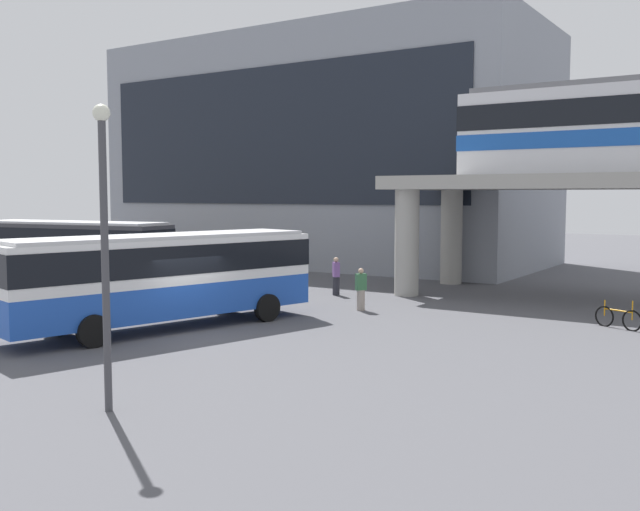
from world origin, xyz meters
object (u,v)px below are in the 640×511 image
Objects in this scene: bus_main at (162,271)px; pedestrian_waiting_near_stop at (336,277)px; station_building at (328,153)px; pedestrian_at_kerb at (361,291)px; bus_secondary at (71,246)px; bicycle_orange at (618,318)px.

pedestrian_waiting_near_stop is (0.64, 10.22, -1.17)m from bus_main.
station_building is 18.57m from pedestrian_waiting_near_stop.
pedestrian_at_kerb is (3.72, 7.06, -1.20)m from bus_main.
station_building is 19.62m from bus_secondary.
station_building is at bearing 123.31° from pedestrian_waiting_near_stop.
bus_secondary reaches higher than pedestrian_waiting_near_stop.
bus_secondary is 6.72× the size of pedestrian_at_kerb.
bus_main is at bearing -117.80° from pedestrian_at_kerb.
bus_secondary is 25.91m from bicycle_orange.
station_building is 17.27× the size of bicycle_orange.
bus_main is at bearing -146.87° from bicycle_orange.
pedestrian_at_kerb is (12.62, -17.66, -6.64)m from station_building.
pedestrian_waiting_near_stop is at bearing 16.44° from bus_secondary.
pedestrian_at_kerb is (-9.29, -1.43, 0.43)m from bicycle_orange.
bus_main is 14.21m from bus_secondary.
bus_secondary is (-12.75, 6.27, 0.00)m from bus_main.
station_building reaches higher than bus_secondary.
pedestrian_waiting_near_stop is (9.53, -14.50, -6.61)m from station_building.
pedestrian_at_kerb reaches higher than bicycle_orange.
bus_secondary is 6.78× the size of bicycle_orange.
bus_secondary is at bearing -101.79° from station_building.
bus_main reaches higher than pedestrian_at_kerb.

